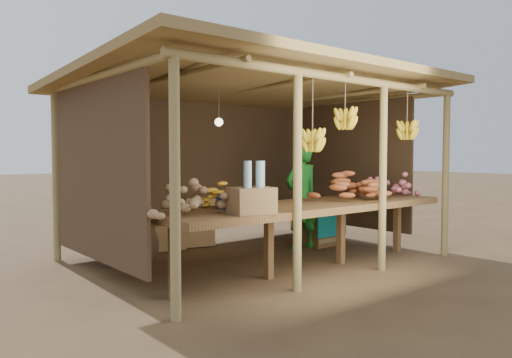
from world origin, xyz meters
TOP-DOWN VIEW (x-y plane):
  - ground at (0.00, 0.00)m, footprint 60.00×60.00m
  - stall_structure at (0.05, -0.02)m, footprint 4.70×3.50m
  - counter at (0.00, -0.95)m, footprint 3.90×1.05m
  - potato_heap at (-1.59, -1.01)m, footprint 0.97×0.59m
  - sweet_potato_heap at (0.71, -0.97)m, footprint 1.32×1.07m
  - onion_heap at (1.51, -1.04)m, footprint 0.96×0.78m
  - banana_pile at (-0.87, -0.53)m, footprint 0.66×0.50m
  - tomato_basin at (-0.97, -0.81)m, footprint 0.37×0.37m
  - bottle_box at (-1.13, -1.30)m, footprint 0.47×0.40m
  - vendor at (0.92, 0.08)m, footprint 0.58×0.40m
  - tarp_crate at (1.35, 0.12)m, footprint 0.63×0.55m
  - carton_stack at (-0.33, 1.19)m, footprint 1.01×0.45m
  - burlap_sacks at (-1.46, 0.77)m, footprint 0.82×0.43m

SIDE VIEW (x-z plane):
  - ground at x=0.00m, z-range 0.00..0.00m
  - burlap_sacks at x=-1.46m, z-range -0.04..0.54m
  - tarp_crate at x=1.35m, z-range -0.07..0.68m
  - carton_stack at x=-0.33m, z-range -0.04..0.68m
  - counter at x=0.00m, z-range 0.34..1.14m
  - vendor at x=0.92m, z-range 0.00..1.54m
  - tomato_basin at x=-0.97m, z-range 0.78..0.98m
  - banana_pile at x=-0.87m, z-range 0.80..1.15m
  - onion_heap at x=1.51m, z-range 0.80..1.16m
  - sweet_potato_heap at x=0.71m, z-range 0.80..1.16m
  - potato_heap at x=-1.59m, z-range 0.80..1.16m
  - bottle_box at x=-1.13m, z-range 0.74..1.26m
  - stall_structure at x=0.05m, z-range 0.70..3.13m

